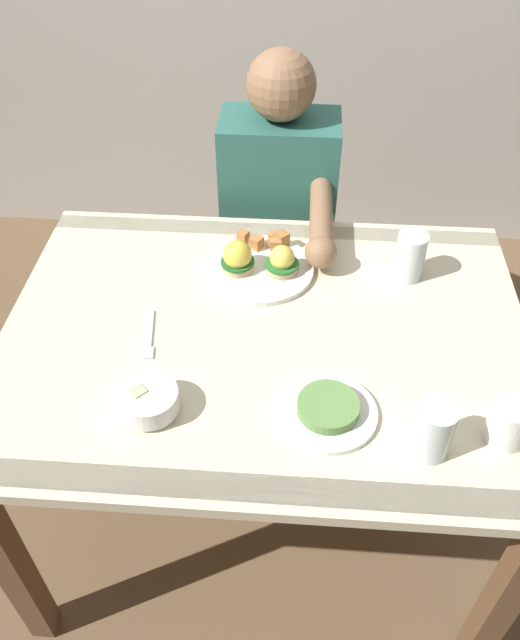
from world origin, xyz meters
TOP-DOWN VIEW (x-y plane):
  - ground_plane at (0.00, 0.00)m, footprint 6.00×6.00m
  - dining_table at (0.00, 0.00)m, footprint 1.20×0.90m
  - eggs_benedict_plate at (-0.03, 0.22)m, footprint 0.27×0.27m
  - fruit_bowl at (-0.21, -0.24)m, footprint 0.12×0.12m
  - coffee_mug at (0.48, -0.25)m, footprint 0.11×0.08m
  - fork at (-0.26, -0.03)m, footprint 0.04×0.16m
  - water_glass_near at (0.33, -0.29)m, footprint 0.07×0.07m
  - water_glass_far at (0.34, 0.23)m, footprint 0.07×0.07m
  - side_plate at (0.14, -0.22)m, footprint 0.20×0.20m
  - diner_person at (0.01, 0.60)m, footprint 0.34×0.54m

SIDE VIEW (x-z plane):
  - ground_plane at x=0.00m, z-range 0.00..0.00m
  - dining_table at x=0.00m, z-range 0.26..1.00m
  - diner_person at x=0.01m, z-range 0.08..1.22m
  - fork at x=-0.26m, z-range 0.74..0.74m
  - side_plate at x=0.14m, z-range 0.74..0.77m
  - eggs_benedict_plate at x=-0.03m, z-range 0.72..0.81m
  - fruit_bowl at x=-0.21m, z-range 0.74..0.80m
  - coffee_mug at x=0.48m, z-range 0.74..0.84m
  - water_glass_far at x=0.34m, z-range 0.73..0.85m
  - water_glass_near at x=0.33m, z-range 0.73..0.85m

